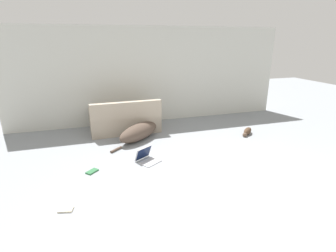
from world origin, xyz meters
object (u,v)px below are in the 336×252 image
at_px(cat, 247,131).
at_px(dog, 140,132).
at_px(book_cream, 66,209).
at_px(couch, 125,121).
at_px(laptop_open, 146,157).
at_px(book_green, 92,171).

bearing_deg(cat, dog, -51.26).
bearing_deg(book_cream, dog, 57.11).
relative_size(cat, book_cream, 2.19).
bearing_deg(couch, cat, 156.22).
xyz_separation_m(laptop_open, book_green, (-0.97, -0.15, -0.07)).
bearing_deg(dog, laptop_open, -136.30).
bearing_deg(couch, dog, 108.73).
bearing_deg(book_cream, couch, 67.21).
bearing_deg(book_cream, book_green, 69.39).
distance_m(dog, cat, 2.51).
relative_size(laptop_open, book_cream, 2.36).
distance_m(couch, cat, 2.92).
bearing_deg(dog, couch, 69.99).
relative_size(cat, book_green, 2.00).
xyz_separation_m(couch, cat, (2.70, -1.11, -0.19)).
xyz_separation_m(cat, laptop_open, (-2.58, -0.67, 0.01)).
bearing_deg(laptop_open, cat, -17.71).
xyz_separation_m(dog, laptop_open, (-0.12, -1.13, -0.09)).
distance_m(cat, laptop_open, 2.67).
height_order(couch, book_cream, couch).
height_order(couch, dog, couch).
xyz_separation_m(dog, cat, (2.46, -0.46, -0.10)).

